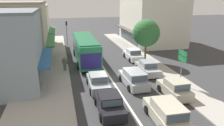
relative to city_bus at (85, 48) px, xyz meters
name	(u,v)px	position (x,y,z in m)	size (l,w,h in m)	color
ground_plane	(113,81)	(1.80, -7.87, -1.88)	(140.00, 140.00, 0.00)	#353538
lane_centre_line	(105,69)	(1.80, -3.87, -1.88)	(0.20, 28.00, 0.01)	silver
sidewalk_left	(46,68)	(-5.00, -1.87, -1.81)	(5.20, 44.00, 0.14)	#A39E96
kerb_right	(147,61)	(8.00, -1.87, -1.82)	(2.80, 44.00, 0.12)	#A39E96
shopfront_corner_near	(2,50)	(-8.38, -6.79, 1.72)	(7.71, 7.79, 7.21)	#84939E
shopfront_mid_block	(18,33)	(-8.38, 1.97, 1.98)	(8.15, 9.39, 7.74)	#B2A38E
shopfront_far_end	(27,26)	(-8.38, 11.07, 1.61)	(8.08, 8.60, 6.98)	silver
building_right_far	(151,16)	(13.28, 9.48, 2.97)	(9.63, 12.39, 9.71)	silver
city_bus	(85,48)	(0.00, 0.00, 0.00)	(2.78, 10.87, 3.23)	#237A4C
wagon_adjacent_lane_lead	(167,113)	(3.56, -16.11, -1.14)	(2.04, 4.55, 1.58)	#B7B29E
sedan_queue_gap_filler	(98,82)	(0.05, -9.22, -1.22)	(1.95, 4.23, 1.47)	#9EA3A8
wagon_behind_bus_mid	(134,78)	(3.53, -9.34, -1.14)	(2.00, 4.53, 1.58)	#9EA3A8
sedan_behind_bus_near	(109,103)	(0.11, -13.68, -1.22)	(1.96, 4.23, 1.47)	black
parked_hatchback_kerb_front	(175,88)	(6.22, -12.38, -1.17)	(1.87, 3.73, 1.54)	#B7B29E
parked_sedan_kerb_second	(148,68)	(6.20, -6.41, -1.22)	(2.00, 4.25, 1.47)	#9EA3A8
parked_sedan_kerb_third	(133,55)	(6.46, -0.57, -1.22)	(1.92, 4.21, 1.47)	silver
traffic_light_downstreet	(67,29)	(-1.91, 10.95, 0.97)	(0.33, 0.24, 4.20)	gray
directional_road_sign	(182,59)	(7.84, -10.57, 0.82)	(0.10, 1.40, 3.60)	gray
street_tree_right	(146,33)	(7.60, -2.14, 1.97)	(3.49, 3.49, 5.60)	brown
pedestrian_with_handbag_near	(65,63)	(-2.82, -3.60, -0.81)	(0.66, 0.35, 1.63)	#4C4742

